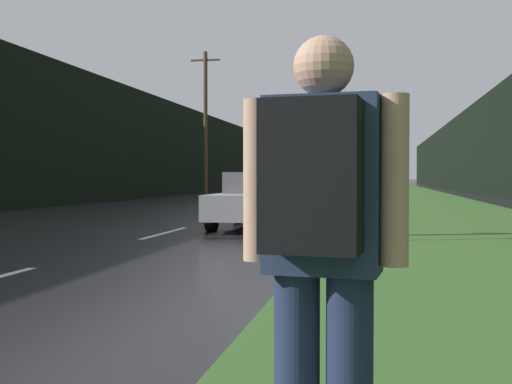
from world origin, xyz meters
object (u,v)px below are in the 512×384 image
at_px(stop_sign, 345,150).
at_px(car_passing_near, 261,200).
at_px(car_passing_far, 326,186).
at_px(delivery_truck, 330,172).
at_px(hitchhiker_with_backpack, 321,242).

distance_m(stop_sign, car_passing_near, 4.09).
relative_size(car_passing_far, delivery_truck, 0.54).
bearing_deg(stop_sign, delivery_truck, 94.38).
bearing_deg(car_passing_near, hitchhiker_with_backpack, 101.26).
xyz_separation_m(stop_sign, delivery_truck, (-5.75, 74.93, 0.08)).
bearing_deg(car_passing_far, delivery_truck, -86.08).
relative_size(stop_sign, hitchhiker_with_backpack, 1.60).
relative_size(stop_sign, car_passing_near, 0.60).
xyz_separation_m(hitchhiker_with_backpack, car_passing_far, (-2.62, 33.13, -0.30)).
height_order(car_passing_near, delivery_truck, delivery_truck).
bearing_deg(delivery_truck, car_passing_near, -87.17).
bearing_deg(hitchhiker_with_backpack, stop_sign, 98.82).
distance_m(hitchhiker_with_backpack, delivery_truck, 85.03).
distance_m(hitchhiker_with_backpack, car_passing_far, 33.23).
relative_size(car_passing_near, car_passing_far, 1.09).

